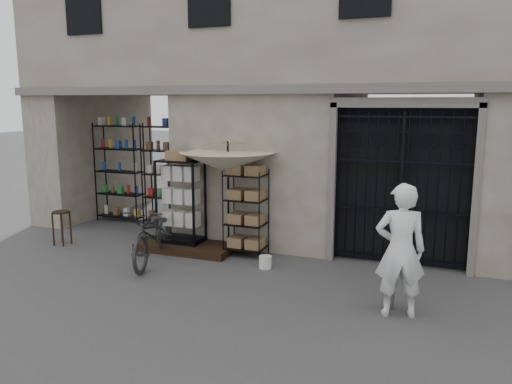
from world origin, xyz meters
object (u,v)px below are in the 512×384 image
at_px(wooden_stool, 62,227).
at_px(steel_bollard, 391,284).
at_px(display_cabinet, 181,206).
at_px(shopkeeper, 397,315).
at_px(wire_rack, 246,214).
at_px(white_bucket, 265,262).
at_px(market_umbrella, 228,157).
at_px(bicycle, 154,262).

relative_size(wooden_stool, steel_bollard, 0.99).
distance_m(display_cabinet, shopkeeper, 4.94).
relative_size(wire_rack, white_bucket, 7.27).
bearing_deg(wire_rack, shopkeeper, -10.88).
distance_m(steel_bollard, shopkeeper, 0.44).
bearing_deg(market_umbrella, shopkeeper, -28.60).
bearing_deg(wire_rack, bicycle, -125.52).
bearing_deg(display_cabinet, market_umbrella, -6.72).
relative_size(market_umbrella, bicycle, 1.30).
height_order(market_umbrella, white_bucket, market_umbrella).
bearing_deg(white_bucket, market_umbrella, 147.48).
height_order(market_umbrella, shopkeeper, market_umbrella).
bearing_deg(wire_rack, steel_bollard, -8.98).
xyz_separation_m(display_cabinet, shopkeeper, (4.51, -1.78, -0.92)).
xyz_separation_m(bicycle, wooden_stool, (-2.47, 0.31, 0.39)).
bearing_deg(shopkeeper, white_bucket, -41.28).
bearing_deg(shopkeeper, wooden_stool, -23.50).
distance_m(display_cabinet, steel_bollard, 4.69).
bearing_deg(white_bucket, display_cabinet, 165.33).
distance_m(display_cabinet, wooden_stool, 2.67).
distance_m(market_umbrella, shopkeeper, 4.44).
distance_m(white_bucket, wooden_stool, 4.58).
bearing_deg(market_umbrella, wire_rack, -9.44).
height_order(wooden_stool, shopkeeper, wooden_stool).
distance_m(wire_rack, wooden_stool, 4.04).
relative_size(market_umbrella, wooden_stool, 3.69).
height_order(wire_rack, white_bucket, wire_rack).
height_order(wire_rack, steel_bollard, wire_rack).
distance_m(bicycle, steel_bollard, 4.50).
distance_m(white_bucket, shopkeeper, 2.77).
bearing_deg(market_umbrella, bicycle, -134.48).
relative_size(bicycle, shopkeeper, 1.09).
relative_size(wooden_stool, shopkeeper, 0.38).
bearing_deg(steel_bollard, display_cabinet, 160.20).
xyz_separation_m(market_umbrella, steel_bollard, (3.37, -1.70, -1.58)).
xyz_separation_m(bicycle, shopkeeper, (4.57, -0.82, 0.00)).
bearing_deg(display_cabinet, white_bucket, -28.39).
bearing_deg(shopkeeper, wire_rack, -45.20).
distance_m(wire_rack, steel_bollard, 3.42).
distance_m(wire_rack, bicycle, 1.99).
height_order(bicycle, steel_bollard, bicycle).
bearing_deg(bicycle, display_cabinet, 71.35).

